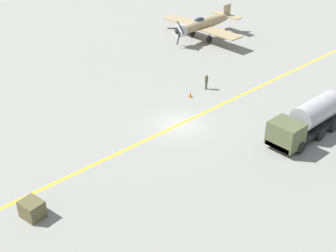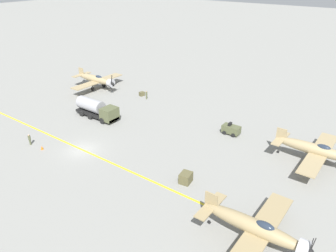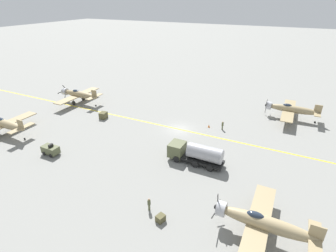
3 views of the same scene
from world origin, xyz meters
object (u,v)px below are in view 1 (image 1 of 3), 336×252
(fuel_tanker, at_px, (307,121))
(supply_crate_by_tanker, at_px, (32,209))
(airplane_near_right, at_px, (203,24))
(traffic_cone, at_px, (190,94))
(ground_crew_inspecting, at_px, (206,81))

(fuel_tanker, height_order, supply_crate_by_tanker, fuel_tanker)
(fuel_tanker, bearing_deg, airplane_near_right, -26.46)
(airplane_near_right, distance_m, fuel_tanker, 24.96)
(airplane_near_right, relative_size, traffic_cone, 21.82)
(airplane_near_right, bearing_deg, ground_crew_inspecting, 145.62)
(fuel_tanker, height_order, ground_crew_inspecting, fuel_tanker)
(airplane_near_right, height_order, traffic_cone, airplane_near_right)
(ground_crew_inspecting, height_order, supply_crate_by_tanker, ground_crew_inspecting)
(fuel_tanker, distance_m, supply_crate_by_tanker, 22.65)
(airplane_near_right, relative_size, fuel_tanker, 1.50)
(ground_crew_inspecting, relative_size, traffic_cone, 2.94)
(fuel_tanker, distance_m, traffic_cone, 11.92)
(ground_crew_inspecting, relative_size, supply_crate_by_tanker, 1.10)
(traffic_cone, bearing_deg, airplane_near_right, -50.58)
(fuel_tanker, bearing_deg, traffic_cone, 8.75)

